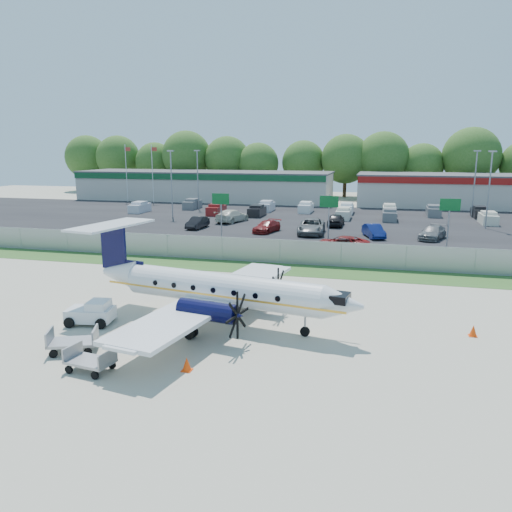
% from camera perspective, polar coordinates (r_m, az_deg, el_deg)
% --- Properties ---
extents(ground, '(170.00, 170.00, 0.00)m').
position_cam_1_polar(ground, '(28.29, -3.01, -7.06)').
color(ground, '#B3AD97').
rests_on(ground, ground).
extents(grass_verge, '(170.00, 4.00, 0.02)m').
position_cam_1_polar(grass_verge, '(39.44, 2.14, -1.47)').
color(grass_verge, '#2D561E').
rests_on(grass_verge, ground).
extents(access_road, '(170.00, 8.00, 0.02)m').
position_cam_1_polar(access_road, '(46.15, 3.97, 0.53)').
color(access_road, black).
rests_on(access_road, ground).
extents(parking_lot, '(170.00, 32.00, 0.02)m').
position_cam_1_polar(parking_lot, '(66.62, 7.23, 4.07)').
color(parking_lot, black).
rests_on(parking_lot, ground).
extents(perimeter_fence, '(120.00, 0.06, 1.99)m').
position_cam_1_polar(perimeter_fence, '(41.14, 2.74, 0.52)').
color(perimeter_fence, gray).
rests_on(perimeter_fence, ground).
extents(building_west, '(46.40, 12.40, 5.24)m').
position_cam_1_polar(building_west, '(93.37, -5.89, 8.02)').
color(building_west, beige).
rests_on(building_west, ground).
extents(building_east, '(44.40, 12.40, 5.24)m').
position_cam_1_polar(building_east, '(89.55, 25.99, 6.69)').
color(building_east, beige).
rests_on(building_east, ground).
extents(sign_left, '(1.80, 0.26, 5.00)m').
position_cam_1_polar(sign_left, '(51.28, -4.04, 5.78)').
color(sign_left, gray).
rests_on(sign_left, ground).
extents(sign_mid, '(1.80, 0.26, 5.00)m').
position_cam_1_polar(sign_mid, '(48.98, 8.33, 5.38)').
color(sign_mid, gray).
rests_on(sign_mid, ground).
extents(sign_right, '(1.80, 0.26, 5.00)m').
position_cam_1_polar(sign_right, '(49.10, 21.24, 4.69)').
color(sign_right, gray).
rests_on(sign_right, ground).
extents(flagpole_west, '(1.06, 0.12, 10.00)m').
position_cam_1_polar(flagpole_west, '(91.76, -14.57, 9.52)').
color(flagpole_west, silver).
rests_on(flagpole_west, ground).
extents(flagpole_east, '(1.06, 0.12, 10.00)m').
position_cam_1_polar(flagpole_east, '(89.47, -11.72, 9.59)').
color(flagpole_east, silver).
rests_on(flagpole_east, ground).
extents(light_pole_nw, '(0.90, 0.35, 9.09)m').
position_cam_1_polar(light_pole_nw, '(69.50, -9.65, 8.66)').
color(light_pole_nw, gray).
rests_on(light_pole_nw, ground).
extents(light_pole_ne, '(0.90, 0.35, 9.09)m').
position_cam_1_polar(light_pole_ne, '(64.74, 25.12, 7.44)').
color(light_pole_ne, gray).
rests_on(light_pole_ne, ground).
extents(light_pole_sw, '(0.90, 0.35, 9.09)m').
position_cam_1_polar(light_pole_sw, '(78.74, -6.69, 9.14)').
color(light_pole_sw, gray).
rests_on(light_pole_sw, ground).
extents(light_pole_se, '(0.90, 0.35, 9.09)m').
position_cam_1_polar(light_pole_se, '(74.57, 23.73, 8.04)').
color(light_pole_se, gray).
rests_on(light_pole_se, ground).
extents(tree_line, '(112.00, 6.00, 14.00)m').
position_cam_1_polar(tree_line, '(100.24, 9.67, 6.69)').
color(tree_line, '#2E5619').
rests_on(tree_line, ground).
extents(aircraft, '(16.37, 16.06, 5.00)m').
position_cam_1_polar(aircraft, '(27.03, -4.48, -3.71)').
color(aircraft, silver).
rests_on(aircraft, ground).
extents(pushback_tug, '(2.59, 2.03, 1.30)m').
position_cam_1_polar(pushback_tug, '(28.55, -18.19, -6.18)').
color(pushback_tug, silver).
rests_on(pushback_tug, ground).
extents(baggage_cart_near, '(2.48, 2.00, 1.13)m').
position_cam_1_polar(baggage_cart_near, '(25.06, -20.19, -9.13)').
color(baggage_cart_near, gray).
rests_on(baggage_cart_near, ground).
extents(baggage_cart_far, '(2.13, 1.47, 1.04)m').
position_cam_1_polar(baggage_cart_far, '(22.80, -18.42, -11.27)').
color(baggage_cart_far, gray).
rests_on(baggage_cart_far, ground).
extents(cone_nose, '(0.41, 0.41, 0.59)m').
position_cam_1_polar(cone_nose, '(27.80, 23.57, -7.85)').
color(cone_nose, '#FF4108').
rests_on(cone_nose, ground).
extents(cone_port_wing, '(0.43, 0.43, 0.61)m').
position_cam_1_polar(cone_port_wing, '(22.00, -7.92, -12.17)').
color(cone_port_wing, '#FF4108').
rests_on(cone_port_wing, ground).
extents(cone_starboard_wing, '(0.34, 0.34, 0.48)m').
position_cam_1_polar(cone_starboard_wing, '(35.56, -3.17, -2.64)').
color(cone_starboard_wing, '#FF4108').
rests_on(cone_starboard_wing, ground).
extents(road_car_west, '(4.77, 2.62, 1.54)m').
position_cam_1_polar(road_car_west, '(52.63, -19.39, 1.30)').
color(road_car_west, black).
rests_on(road_car_west, ground).
extents(road_car_mid, '(5.25, 2.48, 1.45)m').
position_cam_1_polar(road_car_mid, '(46.62, 9.66, 0.49)').
color(road_car_mid, maroon).
rests_on(road_car_mid, ground).
extents(parked_car_a, '(1.67, 4.27, 1.39)m').
position_cam_1_polar(parked_car_a, '(59.85, -6.69, 3.15)').
color(parked_car_a, black).
rests_on(parked_car_a, ground).
extents(parked_car_b, '(2.88, 4.85, 1.32)m').
position_cam_1_polar(parked_car_b, '(56.66, 1.23, 2.73)').
color(parked_car_b, maroon).
rests_on(parked_car_b, ground).
extents(parked_car_c, '(3.18, 6.24, 1.69)m').
position_cam_1_polar(parked_car_c, '(55.86, 6.34, 2.52)').
color(parked_car_c, '#595B5E').
rests_on(parked_car_c, ground).
extents(parked_car_d, '(2.75, 4.59, 1.43)m').
position_cam_1_polar(parked_car_d, '(54.70, 13.27, 2.06)').
color(parked_car_d, navy).
rests_on(parked_car_d, ground).
extents(parked_car_e, '(3.50, 5.27, 1.42)m').
position_cam_1_polar(parked_car_e, '(55.38, 19.47, 1.81)').
color(parked_car_e, '#595B5E').
rests_on(parked_car_e, ground).
extents(parked_car_f, '(3.69, 5.99, 1.62)m').
position_cam_1_polar(parked_car_f, '(64.68, -2.75, 3.90)').
color(parked_car_f, beige).
rests_on(parked_car_f, ground).
extents(parked_car_g, '(1.92, 4.59, 1.55)m').
position_cam_1_polar(parked_car_g, '(61.91, 9.08, 3.38)').
color(parked_car_g, black).
rests_on(parked_car_g, ground).
extents(far_parking_rows, '(56.00, 10.00, 1.60)m').
position_cam_1_polar(far_parking_rows, '(71.55, 7.73, 4.60)').
color(far_parking_rows, gray).
rests_on(far_parking_rows, ground).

